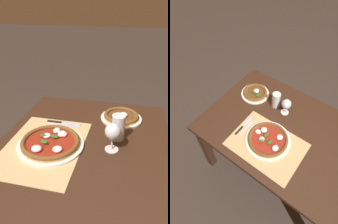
{
  "view_description": "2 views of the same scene",
  "coord_description": "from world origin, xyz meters",
  "views": [
    {
      "loc": [
        0.83,
        0.22,
        1.43
      ],
      "look_at": [
        -0.29,
        -0.04,
        0.83
      ],
      "focal_mm": 35.0,
      "sensor_mm": 36.0,
      "label": 1
    },
    {
      "loc": [
        0.3,
        -0.8,
        2.02
      ],
      "look_at": [
        -0.26,
        -0.06,
        0.83
      ],
      "focal_mm": 30.0,
      "sensor_mm": 36.0,
      "label": 2
    }
  ],
  "objects": [
    {
      "name": "pizza_far",
      "position": [
        -0.42,
        0.17,
        0.76
      ],
      "size": [
        0.26,
        0.26,
        0.05
      ],
      "color": "silver",
      "rests_on": "dining_table"
    },
    {
      "name": "fork",
      "position": [
        -0.25,
        -0.16,
        0.75
      ],
      "size": [
        0.03,
        0.2,
        0.0
      ],
      "color": "#B7B7BC",
      "rests_on": "paper_placemat"
    },
    {
      "name": "paper_placemat",
      "position": [
        -0.03,
        -0.2,
        0.74
      ],
      "size": [
        0.55,
        0.4,
        0.0
      ],
      "primitive_type": "cube",
      "color": "tan",
      "rests_on": "dining_table"
    },
    {
      "name": "pizza_near",
      "position": [
        -0.05,
        -0.17,
        0.76
      ],
      "size": [
        0.35,
        0.35,
        0.05
      ],
      "color": "silver",
      "rests_on": "paper_placemat"
    },
    {
      "name": "knife",
      "position": [
        -0.28,
        -0.17,
        0.75
      ],
      "size": [
        0.02,
        0.22,
        0.01
      ],
      "color": "black",
      "rests_on": "paper_placemat"
    },
    {
      "name": "pint_glass",
      "position": [
        -0.19,
        0.17,
        0.81
      ],
      "size": [
        0.07,
        0.07,
        0.15
      ],
      "color": "silver",
      "rests_on": "dining_table"
    },
    {
      "name": "wine_glass",
      "position": [
        -0.08,
        0.15,
        0.85
      ],
      "size": [
        0.08,
        0.08,
        0.16
      ],
      "color": "silver",
      "rests_on": "dining_table"
    },
    {
      "name": "dining_table",
      "position": [
        0.0,
        0.0,
        0.64
      ],
      "size": [
        1.3,
        0.91,
        0.74
      ],
      "color": "#382114",
      "rests_on": "ground"
    }
  ]
}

